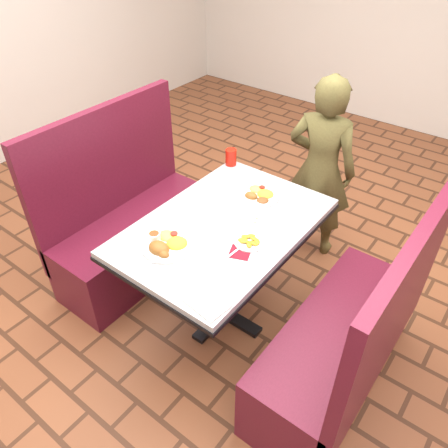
{
  "coord_description": "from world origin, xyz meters",
  "views": [
    {
      "loc": [
        1.16,
        -1.51,
        2.23
      ],
      "look_at": [
        0.0,
        0.0,
        0.75
      ],
      "focal_mm": 35.0,
      "sensor_mm": 36.0,
      "label": 1
    }
  ],
  "objects_px": {
    "near_dinner_plate": "(166,243)",
    "booth_bench_left": "(133,229)",
    "far_dinner_plate": "(259,194)",
    "red_tumbler": "(231,157)",
    "dining_table": "(224,237)",
    "booth_bench_right": "(345,344)",
    "plantain_plate": "(250,241)",
    "diner_person": "(320,170)"
  },
  "relations": [
    {
      "from": "booth_bench_left",
      "to": "near_dinner_plate",
      "type": "height_order",
      "value": "booth_bench_left"
    },
    {
      "from": "booth_bench_left",
      "to": "diner_person",
      "type": "relative_size",
      "value": 0.9
    },
    {
      "from": "booth_bench_left",
      "to": "red_tumbler",
      "type": "relative_size",
      "value": 10.94
    },
    {
      "from": "booth_bench_left",
      "to": "plantain_plate",
      "type": "height_order",
      "value": "booth_bench_left"
    },
    {
      "from": "booth_bench_left",
      "to": "far_dinner_plate",
      "type": "bearing_deg",
      "value": 22.99
    },
    {
      "from": "diner_person",
      "to": "red_tumbler",
      "type": "xyz_separation_m",
      "value": [
        -0.45,
        -0.43,
        0.14
      ]
    },
    {
      "from": "far_dinner_plate",
      "to": "plantain_plate",
      "type": "distance_m",
      "value": 0.44
    },
    {
      "from": "diner_person",
      "to": "plantain_plate",
      "type": "relative_size",
      "value": 8.18
    },
    {
      "from": "dining_table",
      "to": "far_dinner_plate",
      "type": "bearing_deg",
      "value": 89.08
    },
    {
      "from": "booth_bench_left",
      "to": "near_dinner_plate",
      "type": "xyz_separation_m",
      "value": [
        0.68,
        -0.33,
        0.45
      ]
    },
    {
      "from": "far_dinner_plate",
      "to": "plantain_plate",
      "type": "xyz_separation_m",
      "value": [
        0.2,
        -0.39,
        -0.01
      ]
    },
    {
      "from": "booth_bench_right",
      "to": "plantain_plate",
      "type": "height_order",
      "value": "booth_bench_right"
    },
    {
      "from": "booth_bench_left",
      "to": "booth_bench_right",
      "type": "bearing_deg",
      "value": 0.0
    },
    {
      "from": "far_dinner_plate",
      "to": "red_tumbler",
      "type": "xyz_separation_m",
      "value": [
        -0.37,
        0.2,
        0.03
      ]
    },
    {
      "from": "near_dinner_plate",
      "to": "diner_person",
      "type": "bearing_deg",
      "value": 80.93
    },
    {
      "from": "dining_table",
      "to": "booth_bench_left",
      "type": "height_order",
      "value": "booth_bench_left"
    },
    {
      "from": "plantain_plate",
      "to": "red_tumbler",
      "type": "bearing_deg",
      "value": 133.58
    },
    {
      "from": "booth_bench_right",
      "to": "red_tumbler",
      "type": "xyz_separation_m",
      "value": [
        -1.16,
        0.55,
        0.48
      ]
    },
    {
      "from": "booth_bench_left",
      "to": "booth_bench_right",
      "type": "distance_m",
      "value": 1.6
    },
    {
      "from": "far_dinner_plate",
      "to": "red_tumbler",
      "type": "height_order",
      "value": "red_tumbler"
    },
    {
      "from": "booth_bench_right",
      "to": "red_tumbler",
      "type": "bearing_deg",
      "value": 154.78
    },
    {
      "from": "dining_table",
      "to": "red_tumbler",
      "type": "relative_size",
      "value": 11.05
    },
    {
      "from": "dining_table",
      "to": "booth_bench_left",
      "type": "xyz_separation_m",
      "value": [
        -0.8,
        0.0,
        -0.32
      ]
    },
    {
      "from": "dining_table",
      "to": "booth_bench_right",
      "type": "xyz_separation_m",
      "value": [
        0.8,
        0.0,
        -0.32
      ]
    },
    {
      "from": "dining_table",
      "to": "near_dinner_plate",
      "type": "height_order",
      "value": "near_dinner_plate"
    },
    {
      "from": "booth_bench_right",
      "to": "diner_person",
      "type": "distance_m",
      "value": 1.25
    },
    {
      "from": "booth_bench_right",
      "to": "near_dinner_plate",
      "type": "bearing_deg",
      "value": -159.93
    },
    {
      "from": "dining_table",
      "to": "booth_bench_right",
      "type": "distance_m",
      "value": 0.86
    },
    {
      "from": "dining_table",
      "to": "red_tumbler",
      "type": "xyz_separation_m",
      "value": [
        -0.36,
        0.55,
        0.15
      ]
    },
    {
      "from": "booth_bench_left",
      "to": "near_dinner_plate",
      "type": "relative_size",
      "value": 4.44
    },
    {
      "from": "red_tumbler",
      "to": "diner_person",
      "type": "bearing_deg",
      "value": 43.56
    },
    {
      "from": "near_dinner_plate",
      "to": "booth_bench_left",
      "type": "bearing_deg",
      "value": 153.91
    },
    {
      "from": "booth_bench_right",
      "to": "near_dinner_plate",
      "type": "xyz_separation_m",
      "value": [
        -0.91,
        -0.33,
        0.45
      ]
    },
    {
      "from": "red_tumbler",
      "to": "plantain_plate",
      "type": "bearing_deg",
      "value": -46.42
    },
    {
      "from": "booth_bench_right",
      "to": "far_dinner_plate",
      "type": "distance_m",
      "value": 0.97
    },
    {
      "from": "near_dinner_plate",
      "to": "red_tumbler",
      "type": "height_order",
      "value": "red_tumbler"
    },
    {
      "from": "dining_table",
      "to": "far_dinner_plate",
      "type": "xyz_separation_m",
      "value": [
        0.01,
        0.34,
        0.12
      ]
    },
    {
      "from": "booth_bench_left",
      "to": "red_tumbler",
      "type": "bearing_deg",
      "value": 51.23
    },
    {
      "from": "near_dinner_plate",
      "to": "far_dinner_plate",
      "type": "bearing_deg",
      "value": 79.8
    },
    {
      "from": "far_dinner_plate",
      "to": "plantain_plate",
      "type": "relative_size",
      "value": 1.48
    },
    {
      "from": "diner_person",
      "to": "far_dinner_plate",
      "type": "distance_m",
      "value": 0.65
    },
    {
      "from": "plantain_plate",
      "to": "red_tumbler",
      "type": "xyz_separation_m",
      "value": [
        -0.56,
        0.59,
        0.04
      ]
    }
  ]
}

